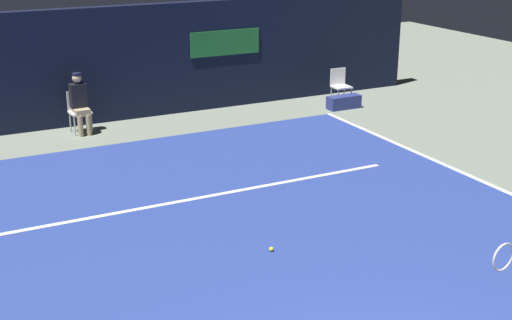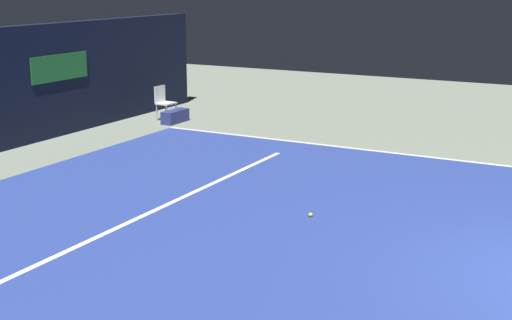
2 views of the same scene
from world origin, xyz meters
TOP-DOWN VIEW (x-y plane):
  - ground_plane at (0.00, 4.45)m, footprint 34.09×34.09m
  - court_surface at (0.00, 4.45)m, footprint 10.92×10.90m
  - line_sideline_left at (5.41, 4.45)m, footprint 0.10×10.90m
  - line_service at (0.00, 6.36)m, footprint 8.51×0.10m
  - back_wall at (-0.00, 11.77)m, footprint 17.50×0.33m
  - line_judge_on_chair at (-0.22, 11.04)m, footprint 0.46×0.55m
  - courtside_chair_near at (6.21, 10.67)m, footprint 0.46×0.44m
  - tennis_ball at (0.74, 4.05)m, footprint 0.07×0.07m
  - equipment_bag at (6.03, 10.20)m, footprint 0.84×0.32m

SIDE VIEW (x-z plane):
  - ground_plane at x=0.00m, z-range 0.00..0.00m
  - court_surface at x=0.00m, z-range 0.00..0.01m
  - line_sideline_left at x=5.41m, z-range 0.01..0.02m
  - line_service at x=0.00m, z-range 0.01..0.02m
  - tennis_ball at x=0.74m, z-range 0.01..0.08m
  - equipment_bag at x=6.03m, z-range 0.00..0.32m
  - courtside_chair_near at x=6.21m, z-range 0.06..0.94m
  - line_judge_on_chair at x=-0.22m, z-range 0.03..1.35m
  - back_wall at x=0.00m, z-range 0.00..2.60m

